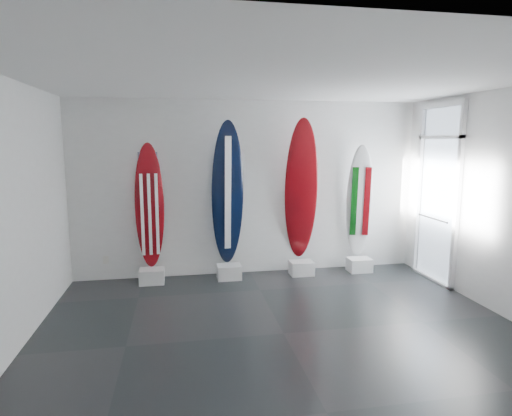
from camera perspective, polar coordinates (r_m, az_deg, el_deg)
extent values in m
plane|color=black|center=(5.37, 3.75, -16.53)|extent=(6.00, 6.00, 0.00)
plane|color=white|center=(4.89, 4.12, 17.05)|extent=(6.00, 6.00, 0.00)
plane|color=silver|center=(7.34, -0.84, 2.64)|extent=(6.00, 0.00, 6.00)
plane|color=silver|center=(2.63, 17.52, -9.44)|extent=(6.00, 0.00, 6.00)
plane|color=silver|center=(5.10, -30.87, -1.46)|extent=(0.00, 5.00, 5.00)
plane|color=silver|center=(6.35, 31.21, 0.33)|extent=(0.00, 5.00, 5.00)
cube|color=white|center=(7.24, -13.85, -8.91)|extent=(0.40, 0.30, 0.24)
ellipsoid|color=maroon|center=(7.07, -14.15, 0.22)|extent=(0.48, 0.22, 2.06)
cube|color=white|center=(7.26, -3.65, -8.60)|extent=(0.40, 0.30, 0.24)
ellipsoid|color=black|center=(7.07, -3.85, 1.96)|extent=(0.57, 0.29, 2.42)
cube|color=white|center=(7.50, 6.15, -8.04)|extent=(0.40, 0.30, 0.24)
ellipsoid|color=maroon|center=(7.32, 6.11, 2.33)|extent=(0.64, 0.60, 2.47)
cube|color=white|center=(7.87, 13.76, -7.45)|extent=(0.40, 0.30, 0.24)
ellipsoid|color=white|center=(7.72, 13.77, 0.82)|extent=(0.52, 0.42, 2.03)
cube|color=silver|center=(7.55, -19.60, -6.61)|extent=(0.09, 0.02, 0.13)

